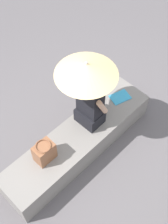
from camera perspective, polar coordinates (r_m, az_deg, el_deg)
ground_plane at (r=4.52m, az=-1.00°, el=-6.85°), size 14.00×14.00×0.00m
stone_bench at (r=4.35m, az=-1.04°, el=-5.54°), size 2.37×0.57×0.40m
person_seated at (r=3.99m, az=1.13°, el=1.65°), size 0.29×0.47×0.90m
parasol at (r=3.61m, az=0.43°, el=7.84°), size 0.77×0.77×1.06m
handbag_black at (r=3.90m, az=-7.25°, el=-7.28°), size 0.26×0.19×0.30m
magazine at (r=4.57m, az=6.61°, el=2.73°), size 0.33×0.27×0.01m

